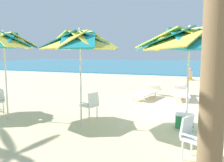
# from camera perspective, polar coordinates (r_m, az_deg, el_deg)

# --- Properties ---
(ground_plane) EXTENTS (80.00, 80.00, 0.00)m
(ground_plane) POSITION_cam_1_polar(r_m,az_deg,el_deg) (8.73, 18.17, -7.34)
(ground_plane) COLOR beige
(sea) EXTENTS (80.00, 36.00, 0.10)m
(sea) POSITION_cam_1_polar(r_m,az_deg,el_deg) (39.12, 19.29, 3.68)
(sea) COLOR teal
(sea) RESTS_ON ground
(surf_foam) EXTENTS (80.00, 0.70, 0.01)m
(surf_foam) POSITION_cam_1_polar(r_m,az_deg,el_deg) (20.87, 19.01, 0.89)
(surf_foam) COLOR white
(surf_foam) RESTS_ON ground
(beach_umbrella_0) EXTENTS (2.52, 2.52, 2.72)m
(beach_umbrella_0) POSITION_cam_1_polar(r_m,az_deg,el_deg) (5.68, 18.22, 9.33)
(beach_umbrella_0) COLOR silver
(beach_umbrella_0) RESTS_ON ground
(plastic_chair_0) EXTENTS (0.61, 0.60, 0.87)m
(plastic_chair_0) POSITION_cam_1_polar(r_m,az_deg,el_deg) (4.99, 18.94, -12.34)
(plastic_chair_0) COLOR white
(plastic_chair_0) RESTS_ON ground
(plastic_chair_1) EXTENTS (0.62, 0.63, 0.87)m
(plastic_chair_1) POSITION_cam_1_polar(r_m,az_deg,el_deg) (5.83, 25.49, -9.84)
(plastic_chair_1) COLOR white
(plastic_chair_1) RESTS_ON ground
(beach_umbrella_1) EXTENTS (2.20, 2.20, 2.78)m
(beach_umbrella_1) POSITION_cam_1_polar(r_m,az_deg,el_deg) (6.59, -7.75, 9.47)
(beach_umbrella_1) COLOR silver
(beach_umbrella_1) RESTS_ON ground
(plastic_chair_2) EXTENTS (0.59, 0.57, 0.87)m
(plastic_chair_2) POSITION_cam_1_polar(r_m,az_deg,el_deg) (7.45, -5.20, -5.56)
(plastic_chair_2) COLOR white
(plastic_chair_2) RESTS_ON ground
(beach_umbrella_2) EXTENTS (2.03, 2.03, 2.78)m
(beach_umbrella_2) POSITION_cam_1_polar(r_m,az_deg,el_deg) (7.95, -24.70, 8.62)
(beach_umbrella_2) COLOR silver
(beach_umbrella_2) RESTS_ON ground
(sun_lounger_1) EXTENTS (0.85, 2.20, 0.62)m
(sun_lounger_1) POSITION_cam_1_polar(r_m,az_deg,el_deg) (11.18, 16.41, -2.68)
(sun_lounger_1) COLOR white
(sun_lounger_1) RESTS_ON ground
(sun_lounger_2) EXTENTS (1.07, 2.23, 0.62)m
(sun_lounger_2) POSITION_cam_1_polar(r_m,az_deg,el_deg) (10.96, 8.40, -2.65)
(sun_lounger_2) COLOR white
(sun_lounger_2) RESTS_ON ground
(cooler_box) EXTENTS (0.50, 0.34, 0.40)m
(cooler_box) POSITION_cam_1_polar(r_m,az_deg,el_deg) (6.99, 17.14, -9.19)
(cooler_box) COLOR #238C4C
(cooler_box) RESTS_ON ground
(beachgoer_seated) EXTENTS (0.30, 0.93, 0.92)m
(beachgoer_seated) POSITION_cam_1_polar(r_m,az_deg,el_deg) (18.58, 18.36, 1.09)
(beachgoer_seated) COLOR yellow
(beachgoer_seated) RESTS_ON ground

